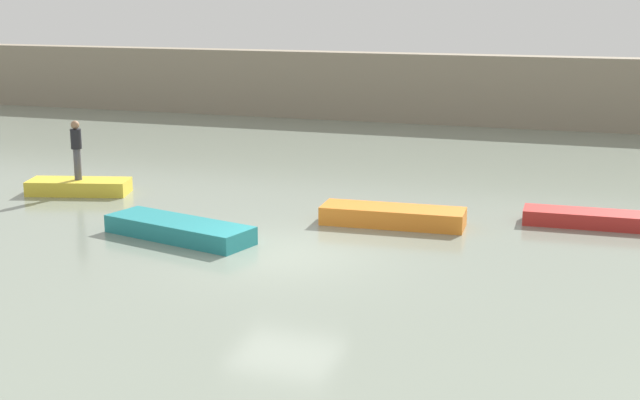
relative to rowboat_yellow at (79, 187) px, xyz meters
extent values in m
plane|color=gray|center=(8.15, -4.02, -0.22)|extent=(120.00, 120.00, 0.00)
cube|color=gray|center=(8.15, 17.99, 1.37)|extent=(80.00, 1.20, 3.18)
cube|color=gold|center=(0.00, 0.00, 0.00)|extent=(3.17, 1.82, 0.43)
cube|color=teal|center=(5.15, -3.49, 0.00)|extent=(4.13, 2.17, 0.44)
cube|color=orange|center=(9.86, -0.59, 0.02)|extent=(3.78, 1.31, 0.48)
cube|color=red|center=(14.69, 0.93, -0.02)|extent=(3.27, 1.08, 0.39)
cylinder|color=#4C4C56|center=(0.00, 0.00, 0.69)|extent=(0.22, 0.22, 0.95)
cylinder|color=black|center=(0.00, 0.00, 1.46)|extent=(0.32, 0.32, 0.59)
sphere|color=#936B4C|center=(0.00, 0.00, 1.88)|extent=(0.25, 0.25, 0.25)
camera|label=1|loc=(15.07, -22.32, 5.71)|focal=49.48mm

